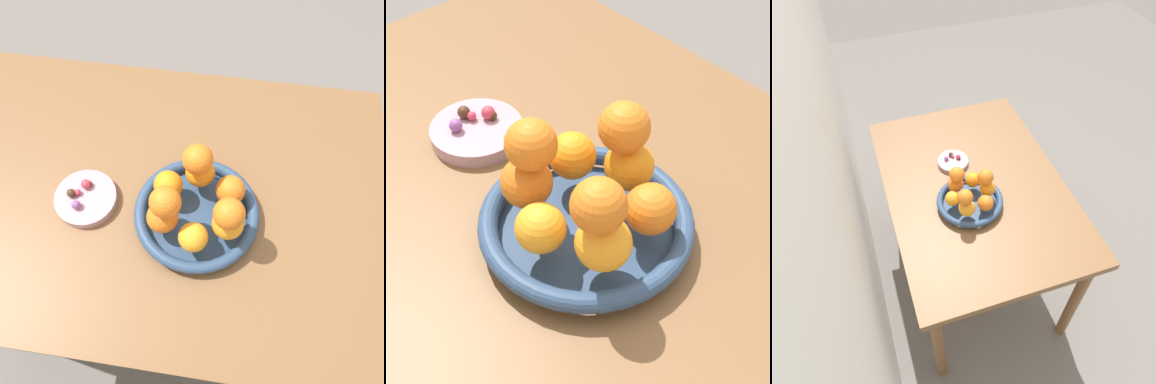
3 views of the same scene
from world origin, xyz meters
The scene contains 17 objects.
dining_table centered at (0.00, 0.00, 0.65)m, with size 1.10×0.76×0.74m.
fruit_bowl centered at (-0.11, 0.06, 0.76)m, with size 0.28×0.28×0.04m.
candy_dish centered at (0.15, 0.05, 0.75)m, with size 0.14×0.14×0.02m, color #B28C99.
orange_0 centered at (-0.11, 0.13, 0.81)m, with size 0.06×0.06×0.06m, color orange.
orange_1 centered at (-0.18, 0.09, 0.81)m, with size 0.07×0.07×0.07m, color orange.
orange_2 centered at (-0.17, 0.01, 0.81)m, with size 0.06×0.06×0.06m, color orange.
orange_3 centered at (-0.10, -0.02, 0.81)m, with size 0.07×0.07×0.07m, color orange.
orange_4 centered at (-0.04, 0.02, 0.81)m, with size 0.06×0.06×0.06m, color orange.
orange_5 centered at (-0.04, 0.10, 0.81)m, with size 0.07×0.07×0.07m, color orange.
orange_6 centered at (-0.17, 0.10, 0.88)m, with size 0.06×0.06×0.06m, color orange.
orange_7 centered at (-0.10, -0.01, 0.88)m, with size 0.06×0.06×0.06m, color orange.
orange_8 centered at (-0.05, 0.09, 0.88)m, with size 0.06×0.06×0.06m, color orange.
candy_ball_0 centered at (0.18, 0.05, 0.77)m, with size 0.02×0.02×0.02m, color #472819.
candy_ball_1 centered at (0.15, 0.03, 0.77)m, with size 0.02×0.02×0.02m, color #C6384C.
candy_ball_2 centered at (0.15, 0.02, 0.77)m, with size 0.01×0.01×0.01m, color #472819.
candy_ball_3 centered at (0.17, 0.05, 0.77)m, with size 0.01×0.01×0.01m, color #C6384C.
candy_ball_4 centered at (0.16, 0.08, 0.77)m, with size 0.02×0.02×0.02m, color #8C4C99.
Camera 2 is at (-0.47, 0.39, 1.32)m, focal length 55.00 mm.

